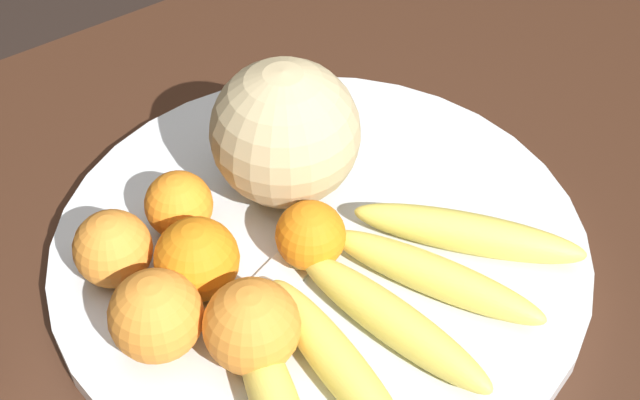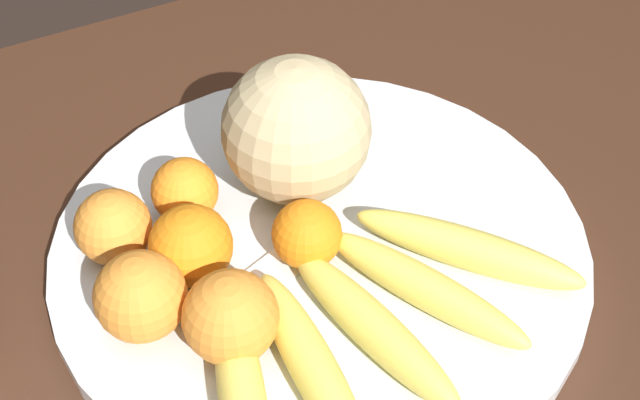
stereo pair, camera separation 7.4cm
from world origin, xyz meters
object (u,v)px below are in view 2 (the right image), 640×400
object	(u,v)px
melon	(296,130)
orange_front_right	(191,246)
orange_back_right	(185,191)
kitchen_table	(339,313)
orange_top_small	(141,296)
orange_mid_center	(113,227)
orange_front_left	(307,234)
banana_bunch	(368,320)
orange_back_left	(231,317)
fruit_bowl	(320,246)
produce_tag	(269,276)

from	to	relation	value
melon	orange_front_right	bearing A→B (deg)	24.20
orange_back_right	orange_front_right	bearing A→B (deg)	73.03
orange_front_right	orange_back_right	size ratio (longest dim) A/B	1.17
kitchen_table	orange_top_small	distance (m)	0.25
orange_mid_center	kitchen_table	bearing A→B (deg)	162.42
orange_front_right	orange_mid_center	bearing A→B (deg)	-46.49
orange_back_right	orange_front_left	bearing A→B (deg)	126.69
melon	banana_bunch	distance (m)	0.19
banana_bunch	orange_mid_center	bearing A→B (deg)	-150.86
orange_back_left	kitchen_table	bearing A→B (deg)	-150.98
melon	banana_bunch	size ratio (longest dim) A/B	0.38
fruit_bowl	melon	size ratio (longest dim) A/B	3.53
orange_mid_center	orange_back_left	distance (m)	0.14
fruit_bowl	orange_front_left	bearing A→B (deg)	34.11
melon	orange_back_right	size ratio (longest dim) A/B	2.24
orange_front_left	kitchen_table	bearing A→B (deg)	-154.77
orange_front_right	orange_top_small	size ratio (longest dim) A/B	0.95
kitchen_table	produce_tag	xyz separation A→B (m)	(0.08, 0.03, 0.13)
orange_back_left	orange_top_small	size ratio (longest dim) A/B	1.02
fruit_bowl	banana_bunch	size ratio (longest dim) A/B	1.35
orange_front_right	orange_back_right	world-z (taller)	orange_front_right
fruit_bowl	orange_front_right	bearing A→B (deg)	-7.91
banana_bunch	orange_top_small	distance (m)	0.18
kitchen_table	orange_mid_center	bearing A→B (deg)	-17.58
orange_mid_center	orange_back_right	xyz separation A→B (m)	(-0.07, -0.02, -0.00)
banana_bunch	produce_tag	xyz separation A→B (m)	(0.04, -0.09, -0.02)
melon	orange_back_left	xyz separation A→B (m)	(0.13, 0.14, -0.03)
kitchen_table	orange_top_small	bearing A→B (deg)	7.58
orange_mid_center	banana_bunch	bearing A→B (deg)	130.27
orange_top_small	kitchen_table	bearing A→B (deg)	-172.42
kitchen_table	melon	world-z (taller)	melon
orange_top_small	orange_back_right	bearing A→B (deg)	-126.85
orange_mid_center	melon	bearing A→B (deg)	-178.59
fruit_bowl	banana_bunch	world-z (taller)	banana_bunch
banana_bunch	fruit_bowl	bearing A→B (deg)	161.92
orange_mid_center	produce_tag	distance (m)	0.14
orange_front_right	orange_back_left	world-z (taller)	orange_back_left
melon	produce_tag	world-z (taller)	melon
fruit_bowl	melon	bearing A→B (deg)	-101.02
orange_back_right	orange_top_small	size ratio (longest dim) A/B	0.81
orange_mid_center	orange_top_small	bearing A→B (deg)	86.55
banana_bunch	orange_back_right	world-z (taller)	orange_back_right
kitchen_table	banana_bunch	distance (m)	0.19
orange_mid_center	orange_top_small	xyz separation A→B (m)	(0.01, 0.08, 0.00)
orange_top_small	fruit_bowl	bearing A→B (deg)	-174.08
fruit_bowl	orange_mid_center	size ratio (longest dim) A/B	7.20
fruit_bowl	banana_bunch	bearing A→B (deg)	83.05
fruit_bowl	orange_back_left	bearing A→B (deg)	31.35
fruit_bowl	orange_mid_center	xyz separation A→B (m)	(0.16, -0.07, 0.04)
orange_mid_center	orange_back_left	world-z (taller)	orange_back_left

